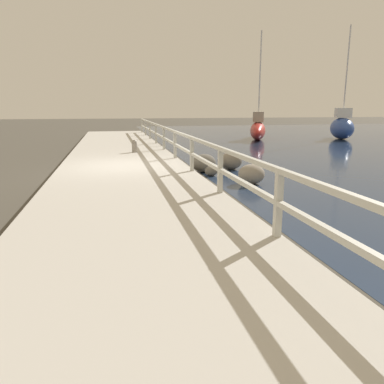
{
  "coord_description": "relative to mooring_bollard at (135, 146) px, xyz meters",
  "views": [
    {
      "loc": [
        -0.38,
        -12.2,
        2.11
      ],
      "look_at": [
        1.78,
        -2.2,
        -0.22
      ],
      "focal_mm": 35.0,
      "sensor_mm": 36.0,
      "label": 1
    }
  ],
  "objects": [
    {
      "name": "ground_plane",
      "position": [
        -0.58,
        -3.59,
        -0.52
      ],
      "size": [
        120.0,
        120.0,
        0.0
      ],
      "primitive_type": "plane",
      "color": "#4C473D"
    },
    {
      "name": "dock_walkway",
      "position": [
        -0.58,
        -3.59,
        -0.39
      ],
      "size": [
        4.07,
        36.0,
        0.26
      ],
      "color": "beige",
      "rests_on": "ground"
    },
    {
      "name": "railing",
      "position": [
        1.36,
        -3.59,
        0.43
      ],
      "size": [
        0.1,
        32.5,
        1.01
      ],
      "color": "beige",
      "rests_on": "dock_walkway"
    },
    {
      "name": "boulder_downstream",
      "position": [
        2.84,
        -6.08,
        -0.24
      ],
      "size": [
        0.75,
        0.67,
        0.56
      ],
      "color": "gray",
      "rests_on": "ground"
    },
    {
      "name": "boulder_water_edge",
      "position": [
        3.05,
        -3.55,
        -0.22
      ],
      "size": [
        0.8,
        0.72,
        0.6
      ],
      "color": "slate",
      "rests_on": "ground"
    },
    {
      "name": "boulder_far_strip",
      "position": [
        2.92,
        -5.84,
        -0.38
      ],
      "size": [
        0.36,
        0.33,
        0.27
      ],
      "color": "#666056",
      "rests_on": "ground"
    },
    {
      "name": "boulder_upstream",
      "position": [
        2.07,
        -4.6,
        -0.36
      ],
      "size": [
        0.41,
        0.37,
        0.31
      ],
      "color": "#666056",
      "rests_on": "ground"
    },
    {
      "name": "boulder_mid_strip",
      "position": [
        2.02,
        -3.88,
        -0.22
      ],
      "size": [
        0.8,
        0.72,
        0.6
      ],
      "color": "#666056",
      "rests_on": "ground"
    },
    {
      "name": "mooring_bollard",
      "position": [
        0.0,
        0.0,
        0.0
      ],
      "size": [
        0.22,
        0.22,
        0.52
      ],
      "color": "gray",
      "rests_on": "dock_walkway"
    },
    {
      "name": "sailboat_red",
      "position": [
        8.62,
        7.8,
        0.17
      ],
      "size": [
        2.98,
        5.42,
        6.79
      ],
      "rotation": [
        0.0,
        0.0,
        -0.39
      ],
      "color": "red",
      "rests_on": "water_surface"
    },
    {
      "name": "sailboat_blue",
      "position": [
        14.25,
        6.91,
        0.29
      ],
      "size": [
        2.4,
        3.46,
        7.2
      ],
      "rotation": [
        0.0,
        0.0,
        -0.36
      ],
      "color": "#2D4C9E",
      "rests_on": "water_surface"
    }
  ]
}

